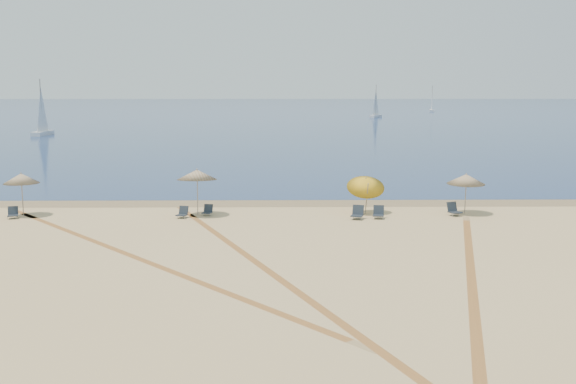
# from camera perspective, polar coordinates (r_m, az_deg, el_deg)

# --- Properties ---
(ground) EXTENTS (160.00, 160.00, 0.00)m
(ground) POSITION_cam_1_polar(r_m,az_deg,el_deg) (18.37, 0.90, -13.67)
(ground) COLOR tan
(ground) RESTS_ON ground
(ocean) EXTENTS (500.00, 500.00, 0.00)m
(ocean) POSITION_cam_1_polar(r_m,az_deg,el_deg) (242.07, -0.68, 7.13)
(ocean) COLOR #0C2151
(ocean) RESTS_ON ground
(wet_sand) EXTENTS (500.00, 500.00, 0.00)m
(wet_sand) POSITION_cam_1_polar(r_m,az_deg,el_deg) (41.56, -0.08, -0.92)
(wet_sand) COLOR olive
(wet_sand) RESTS_ON ground
(umbrella_1) EXTENTS (1.95, 1.95, 2.42)m
(umbrella_1) POSITION_cam_1_polar(r_m,az_deg,el_deg) (39.97, -21.65, 1.07)
(umbrella_1) COLOR gray
(umbrella_1) RESTS_ON ground
(umbrella_2) EXTENTS (2.23, 2.26, 2.62)m
(umbrella_2) POSITION_cam_1_polar(r_m,az_deg,el_deg) (37.61, -7.71, 1.46)
(umbrella_2) COLOR gray
(umbrella_2) RESTS_ON ground
(umbrella_3) EXTENTS (2.12, 2.12, 2.49)m
(umbrella_3) POSITION_cam_1_polar(r_m,az_deg,el_deg) (38.07, 6.61, 0.74)
(umbrella_3) COLOR gray
(umbrella_3) RESTS_ON ground
(umbrella_4) EXTENTS (2.13, 2.15, 2.31)m
(umbrella_4) POSITION_cam_1_polar(r_m,az_deg,el_deg) (39.04, 14.84, 1.06)
(umbrella_4) COLOR gray
(umbrella_4) RESTS_ON ground
(chair_2) EXTENTS (0.68, 0.74, 0.64)m
(chair_2) POSITION_cam_1_polar(r_m,az_deg,el_deg) (39.60, -22.26, -1.67)
(chair_2) COLOR black
(chair_2) RESTS_ON ground
(chair_3) EXTENTS (0.68, 0.74, 0.63)m
(chair_3) POSITION_cam_1_polar(r_m,az_deg,el_deg) (37.24, -8.91, -1.74)
(chair_3) COLOR black
(chair_3) RESTS_ON ground
(chair_4) EXTENTS (0.63, 0.69, 0.60)m
(chair_4) POSITION_cam_1_polar(r_m,az_deg,el_deg) (37.78, -6.82, -1.57)
(chair_4) COLOR black
(chair_4) RESTS_ON ground
(chair_5) EXTENTS (0.80, 0.87, 0.74)m
(chair_5) POSITION_cam_1_polar(r_m,az_deg,el_deg) (36.64, 5.90, -1.78)
(chair_5) COLOR black
(chair_5) RESTS_ON ground
(chair_6) EXTENTS (0.69, 0.77, 0.70)m
(chair_6) POSITION_cam_1_polar(r_m,az_deg,el_deg) (36.95, 7.67, -1.75)
(chair_6) COLOR black
(chair_6) RESTS_ON ground
(chair_7) EXTENTS (0.84, 0.90, 0.74)m
(chair_7) POSITION_cam_1_polar(r_m,az_deg,el_deg) (38.56, 13.84, -1.46)
(chair_7) COLOR black
(chair_7) RESTS_ON ground
(sailboat_0) EXTENTS (2.27, 5.35, 7.74)m
(sailboat_0) POSITION_cam_1_polar(r_m,az_deg,el_deg) (210.71, 12.08, 7.33)
(sailboat_0) COLOR white
(sailboat_0) RESTS_ON ocean
(sailboat_1) EXTENTS (1.70, 5.68, 8.36)m
(sailboat_1) POSITION_cam_1_polar(r_m,az_deg,el_deg) (107.84, -20.10, 5.88)
(sailboat_1) COLOR white
(sailboat_1) RESTS_ON ocean
(sailboat_2) EXTENTS (3.71, 5.26, 7.84)m
(sailboat_2) POSITION_cam_1_polar(r_m,az_deg,el_deg) (164.97, 7.44, 7.11)
(sailboat_2) COLOR white
(sailboat_2) RESTS_ON ocean
(tire_tracks) EXTENTS (50.62, 43.80, 0.00)m
(tire_tracks) POSITION_cam_1_polar(r_m,az_deg,el_deg) (26.88, -1.61, -6.34)
(tire_tracks) COLOR tan
(tire_tracks) RESTS_ON ground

